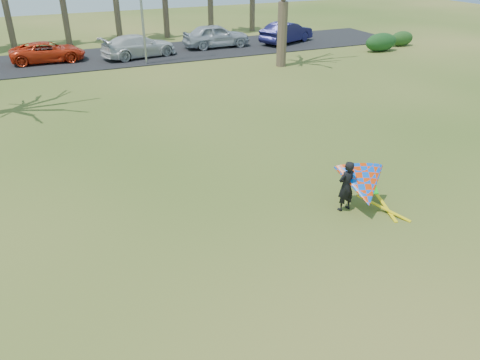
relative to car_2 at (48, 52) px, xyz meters
name	(u,v)px	position (x,y,z in m)	size (l,w,h in m)	color
ground	(270,247)	(3.89, -25.14, -0.72)	(100.00, 100.00, 0.00)	#244E11
parking_strip	(108,58)	(3.89, -0.14, -0.69)	(46.00, 7.00, 0.06)	black
hedge_near	(381,42)	(22.87, -6.04, -0.06)	(2.65, 1.20, 1.33)	#153918
hedge_far	(402,39)	(25.65, -5.10, -0.16)	(2.02, 0.95, 1.12)	#1A3D16
car_2	(48,52)	(0.00, 0.00, 0.00)	(2.20, 4.77, 1.33)	red
car_3	(139,46)	(5.95, -0.97, 0.10)	(2.13, 5.23, 1.52)	silver
car_4	(216,36)	(12.12, 0.04, 0.20)	(2.03, 5.04, 1.72)	#AAAFB8
car_5	(287,32)	(17.88, -0.61, 0.14)	(1.70, 4.89, 1.61)	#1A194B
kite_flyer	(362,186)	(7.27, -24.49, 0.12)	(2.13, 2.39, 2.02)	black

